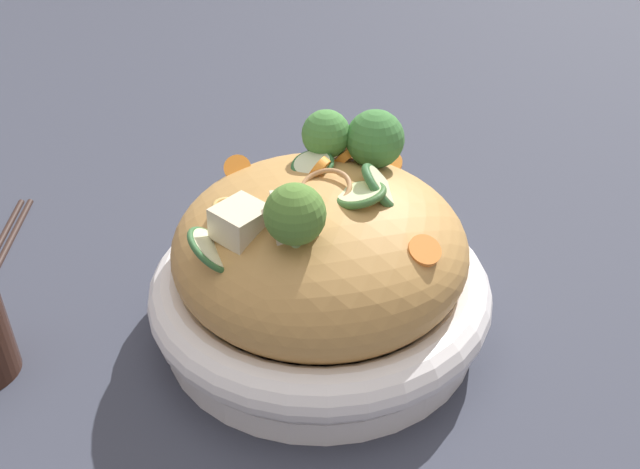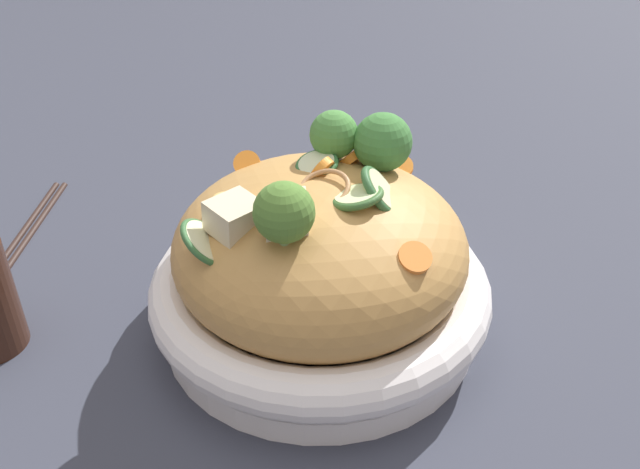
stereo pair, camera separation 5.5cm
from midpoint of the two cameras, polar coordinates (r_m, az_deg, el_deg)
ground_plane at (r=0.61m, az=2.61°, el=-7.45°), size 3.00×3.00×0.00m
serving_bowl at (r=0.59m, az=2.69°, el=-5.13°), size 0.29×0.29×0.06m
noodle_heap at (r=0.56m, az=2.82°, el=-1.11°), size 0.24×0.24×0.13m
broccoli_florets at (r=0.54m, az=4.81°, el=5.96°), size 0.19×0.09×0.06m
carrot_coins at (r=0.56m, az=4.92°, el=4.51°), size 0.15×0.21×0.04m
zucchini_slices at (r=0.52m, az=3.22°, el=2.77°), size 0.16×0.15×0.06m
chicken_chunks at (r=0.49m, az=-1.70°, el=1.40°), size 0.05×0.08×0.03m
chopsticks_pair at (r=0.77m, az=-21.46°, el=-0.09°), size 0.21×0.11×0.01m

